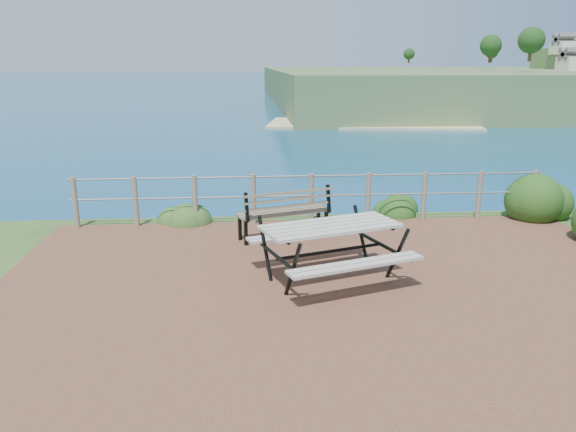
% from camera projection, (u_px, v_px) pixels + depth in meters
% --- Properties ---
extents(ground, '(10.00, 7.00, 0.12)m').
position_uv_depth(ground, '(338.00, 288.00, 8.11)').
color(ground, brown).
rests_on(ground, ground).
extents(ocean, '(1200.00, 1200.00, 0.00)m').
position_uv_depth(ocean, '(247.00, 70.00, 200.27)').
color(ocean, '#155480').
rests_on(ocean, ground).
extents(safety_railing, '(9.40, 0.10, 1.00)m').
position_uv_depth(safety_railing, '(311.00, 196.00, 11.18)').
color(safety_railing, '#6B5B4C').
rests_on(safety_railing, ground).
extents(picnic_table, '(2.15, 1.66, 0.84)m').
position_uv_depth(picnic_table, '(330.00, 246.00, 8.25)').
color(picnic_table, '#A09B8F').
rests_on(picnic_table, ground).
extents(park_bench, '(1.76, 0.97, 0.97)m').
position_uv_depth(park_bench, '(284.00, 205.00, 10.21)').
color(park_bench, brown).
rests_on(park_bench, ground).
extents(shrub_right_edge, '(1.11, 1.11, 1.58)m').
position_uv_depth(shrub_right_edge, '(540.00, 219.00, 11.61)').
color(shrub_right_edge, '#1F4715').
rests_on(shrub_right_edge, ground).
extents(shrub_lip_west, '(0.80, 0.80, 0.55)m').
position_uv_depth(shrub_lip_west, '(185.00, 222.00, 11.44)').
color(shrub_lip_west, '#264A1B').
rests_on(shrub_lip_west, ground).
extents(shrub_lip_east, '(0.86, 0.86, 0.63)m').
position_uv_depth(shrub_lip_east, '(397.00, 213.00, 12.10)').
color(shrub_lip_east, '#1F4715').
rests_on(shrub_lip_east, ground).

